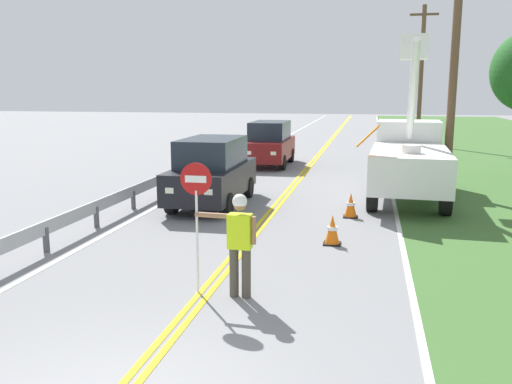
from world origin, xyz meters
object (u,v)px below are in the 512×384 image
at_px(utility_bucket_truck, 409,155).
at_px(oncoming_suv_second, 270,143).
at_px(utility_pole_near, 454,70).
at_px(traffic_cone_lead, 332,230).
at_px(stop_sign_paddle, 196,199).
at_px(oncoming_suv_nearest, 212,171).
at_px(traffic_cone_mid, 351,206).
at_px(flagger_worker, 239,239).
at_px(utility_pole_mid, 421,73).

distance_m(utility_bucket_truck, oncoming_suv_second, 9.03).
relative_size(utility_bucket_truck, oncoming_suv_second, 1.49).
bearing_deg(utility_pole_near, traffic_cone_lead, -115.33).
bearing_deg(traffic_cone_lead, oncoming_suv_second, 106.59).
relative_size(stop_sign_paddle, oncoming_suv_nearest, 0.50).
xyz_separation_m(oncoming_suv_nearest, traffic_cone_mid, (4.31, -0.83, -0.72)).
height_order(flagger_worker, stop_sign_paddle, stop_sign_paddle).
xyz_separation_m(flagger_worker, utility_bucket_truck, (3.41, 9.92, 0.36)).
bearing_deg(traffic_cone_mid, oncoming_suv_nearest, 169.16).
bearing_deg(flagger_worker, utility_bucket_truck, 71.01).
height_order(flagger_worker, utility_pole_mid, utility_pole_mid).
relative_size(traffic_cone_lead, traffic_cone_mid, 1.00).
distance_m(utility_pole_mid, traffic_cone_lead, 25.94).
relative_size(flagger_worker, oncoming_suv_second, 0.39).
bearing_deg(utility_bucket_truck, stop_sign_paddle, -112.94).
height_order(oncoming_suv_nearest, utility_pole_near, utility_pole_near).
distance_m(stop_sign_paddle, utility_pole_mid, 29.64).
relative_size(oncoming_suv_second, utility_pole_mid, 0.52).
xyz_separation_m(flagger_worker, traffic_cone_mid, (1.66, 6.51, -0.71)).
xyz_separation_m(flagger_worker, utility_pole_near, (4.80, 10.94, 3.17)).
bearing_deg(stop_sign_paddle, oncoming_suv_nearest, 104.44).
xyz_separation_m(flagger_worker, oncoming_suv_nearest, (-2.65, 7.34, 0.01)).
xyz_separation_m(flagger_worker, stop_sign_paddle, (-0.77, 0.04, 0.66)).
height_order(stop_sign_paddle, oncoming_suv_second, stop_sign_paddle).
height_order(stop_sign_paddle, utility_bucket_truck, utility_bucket_truck).
bearing_deg(utility_pole_near, oncoming_suv_nearest, -154.24).
height_order(utility_pole_near, utility_pole_mid, utility_pole_mid).
distance_m(utility_bucket_truck, traffic_cone_mid, 3.98).
relative_size(utility_bucket_truck, traffic_cone_mid, 9.86).
distance_m(oncoming_suv_second, utility_pole_mid, 14.93).
height_order(oncoming_suv_nearest, utility_pole_mid, utility_pole_mid).
distance_m(stop_sign_paddle, utility_bucket_truck, 10.73).
distance_m(oncoming_suv_nearest, traffic_cone_mid, 4.45).
distance_m(flagger_worker, utility_pole_mid, 29.60).
xyz_separation_m(utility_bucket_truck, oncoming_suv_nearest, (-6.06, -2.58, -0.35)).
xyz_separation_m(stop_sign_paddle, traffic_cone_lead, (2.12, 3.60, -1.37)).
relative_size(utility_pole_near, traffic_cone_lead, 11.53).
distance_m(flagger_worker, stop_sign_paddle, 1.02).
relative_size(flagger_worker, utility_bucket_truck, 0.26).
distance_m(utility_bucket_truck, utility_pole_mid, 19.35).
bearing_deg(oncoming_suv_nearest, oncoming_suv_second, 89.36).
xyz_separation_m(stop_sign_paddle, traffic_cone_mid, (2.43, 6.48, -1.37)).
relative_size(utility_pole_mid, traffic_cone_lead, 12.79).
distance_m(stop_sign_paddle, traffic_cone_lead, 4.39).
xyz_separation_m(utility_bucket_truck, oncoming_suv_second, (-5.96, 6.77, -0.35)).
bearing_deg(flagger_worker, traffic_cone_mid, 75.67).
bearing_deg(traffic_cone_mid, oncoming_suv_second, 112.46).
distance_m(flagger_worker, traffic_cone_lead, 3.94).
relative_size(oncoming_suv_nearest, traffic_cone_mid, 6.60).
xyz_separation_m(oncoming_suv_nearest, traffic_cone_lead, (4.00, -3.71, -0.72)).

